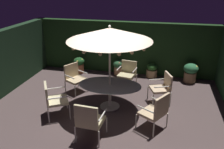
{
  "coord_description": "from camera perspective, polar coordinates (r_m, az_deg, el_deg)",
  "views": [
    {
      "loc": [
        1.5,
        -5.63,
        3.6
      ],
      "look_at": [
        0.05,
        0.62,
        0.95
      ],
      "focal_mm": 36.95,
      "sensor_mm": 36.0,
      "label": 1
    }
  ],
  "objects": [
    {
      "name": "patio_chair_southwest",
      "position": [
        6.59,
        -14.33,
        -5.59
      ],
      "size": [
        0.84,
        0.86,
        0.99
      ],
      "color": "silver",
      "rests_on": "ground_plane"
    },
    {
      "name": "patio_chair_south",
      "position": [
        7.95,
        -9.27,
        -0.42
      ],
      "size": [
        0.78,
        0.81,
        0.96
      ],
      "color": "silver",
      "rests_on": "ground_plane"
    },
    {
      "name": "potted_plant_left_near",
      "position": [
        9.09,
        18.85,
        0.59
      ],
      "size": [
        0.53,
        0.53,
        0.73
      ],
      "color": "olive",
      "rests_on": "ground_plane"
    },
    {
      "name": "ground_plane",
      "position": [
        6.85,
        -1.63,
        -9.32
      ],
      "size": [
        7.62,
        6.9,
        0.02
      ],
      "primitive_type": "cube",
      "color": "#50403E"
    },
    {
      "name": "patio_umbrella",
      "position": [
        6.29,
        -0.6,
        9.91
      ],
      "size": [
        2.35,
        2.35,
        2.48
      ],
      "color": "silver",
      "rests_on": "ground_plane"
    },
    {
      "name": "patio_chair_northeast",
      "position": [
        5.94,
        10.88,
        -8.68
      ],
      "size": [
        0.82,
        0.84,
        1.02
      ],
      "color": "silver",
      "rests_on": "ground_plane"
    },
    {
      "name": "potted_plant_back_right",
      "position": [
        9.24,
        9.84,
        1.04
      ],
      "size": [
        0.43,
        0.43,
        0.56
      ],
      "color": "tan",
      "rests_on": "ground_plane"
    },
    {
      "name": "patio_chair_east",
      "position": [
        7.22,
        12.41,
        -2.81
      ],
      "size": [
        0.74,
        0.75,
        0.98
      ],
      "color": "silver",
      "rests_on": "ground_plane"
    },
    {
      "name": "hedge_backdrop_rear",
      "position": [
        9.41,
        3.37,
        6.66
      ],
      "size": [
        7.62,
        0.3,
        2.09
      ],
      "primitive_type": "cube",
      "color": "#1A3618",
      "rests_on": "ground_plane"
    },
    {
      "name": "potted_plant_back_center",
      "position": [
        9.59,
        -8.15,
        2.45
      ],
      "size": [
        0.45,
        0.45,
        0.66
      ],
      "color": "#A6633F",
      "rests_on": "ground_plane"
    },
    {
      "name": "patio_chair_southeast",
      "position": [
        8.25,
        3.87,
        0.6
      ],
      "size": [
        0.69,
        0.66,
        0.91
      ],
      "color": "silver",
      "rests_on": "ground_plane"
    },
    {
      "name": "potted_plant_right_near",
      "position": [
        9.33,
        1.64,
        2.02
      ],
      "size": [
        0.46,
        0.46,
        0.61
      ],
      "color": "tan",
      "rests_on": "ground_plane"
    },
    {
      "name": "patio_dining_table",
      "position": [
        6.82,
        -0.54,
        -3.46
      ],
      "size": [
        1.86,
        1.23,
        0.75
      ],
      "color": "silver",
      "rests_on": "ground_plane"
    },
    {
      "name": "patio_chair_north",
      "position": [
        5.49,
        -5.66,
        -11.02
      ],
      "size": [
        0.66,
        0.65,
        1.02
      ],
      "color": "silver",
      "rests_on": "ground_plane"
    }
  ]
}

